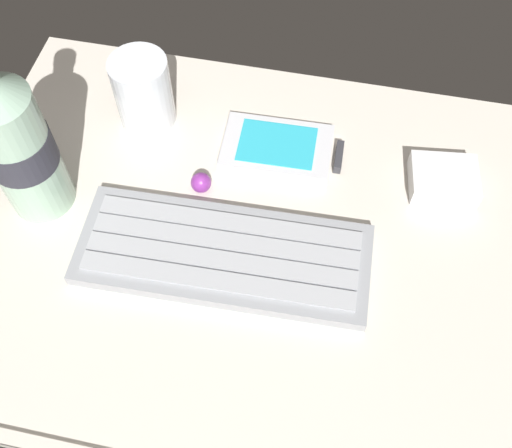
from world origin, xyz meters
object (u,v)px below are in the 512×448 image
Objects in this scene: keyboard at (224,254)px; water_bottle at (16,144)px; handheld_device at (283,149)px; trackball_mouse at (201,183)px; juice_cup at (144,94)px; charger_block at (443,180)px.

keyboard is 1.41× the size of water_bottle.
trackball_mouse reaches higher than handheld_device.
juice_cup is 0.41× the size of water_bottle.
water_bottle reaches higher than juice_cup.
juice_cup is at bearing 174.92° from charger_block.
keyboard is 3.45× the size of juice_cup.
juice_cup is (-12.80, 16.29, 3.10)cm from keyboard.
handheld_device is 16.61cm from juice_cup.
juice_cup is at bearing 59.56° from water_bottle.
charger_block is at bearing 13.57° from water_bottle.
trackball_mouse is (16.14, 4.46, -7.91)cm from water_bottle.
keyboard is 4.19× the size of charger_block.
trackball_mouse is at bearing 15.43° from water_bottle.
water_bottle is 18.52cm from trackball_mouse.
handheld_device is 10.06cm from trackball_mouse.
juice_cup is 33.96cm from charger_block.
keyboard is 22.26cm from water_bottle.
keyboard is 13.34× the size of trackball_mouse.
handheld_device is at bearing 76.69° from keyboard.
juice_cup reaches higher than charger_block.
water_bottle is 43.24cm from charger_block.
trackball_mouse is at bearing -44.98° from juice_cup.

